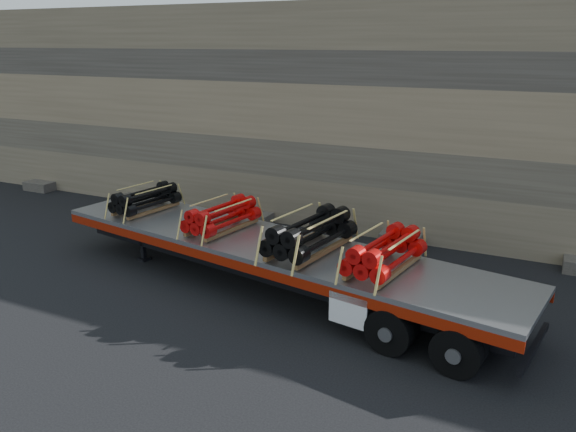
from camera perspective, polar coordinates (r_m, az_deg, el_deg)
name	(u,v)px	position (r m, az deg, el deg)	size (l,w,h in m)	color
ground	(270,293)	(13.75, -1.89, -7.86)	(120.00, 120.00, 0.00)	black
rock_wall	(360,117)	(18.60, 7.37, 9.95)	(44.00, 3.00, 7.00)	#7A6B54
trailer	(269,265)	(13.76, -1.93, -5.01)	(12.38, 2.38, 1.24)	#9EA0A5
bundle_front	(146,200)	(16.33, -14.26, 1.61)	(0.94, 1.87, 0.66)	black
bundle_midfront	(222,217)	(14.34, -6.74, -0.07)	(0.99, 1.98, 0.70)	red
bundle_midrear	(310,234)	(12.76, 2.24, -1.88)	(1.17, 2.34, 0.83)	black
bundle_rear	(384,253)	(11.93, 9.76, -3.76)	(1.05, 2.09, 0.74)	red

